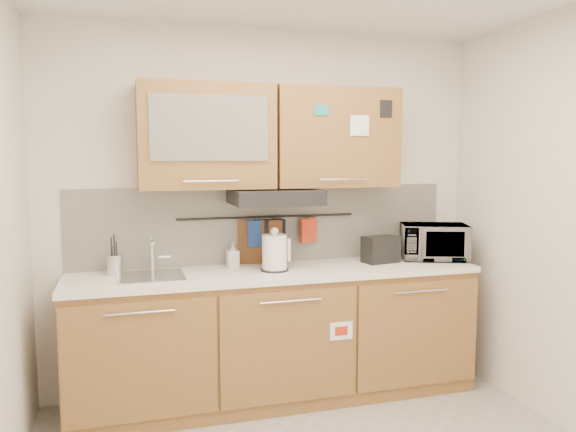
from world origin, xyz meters
TOP-DOWN VIEW (x-y plane):
  - wall_back at (0.00, 1.50)m, footprint 3.20×0.00m
  - base_cabinet at (0.00, 1.19)m, footprint 2.80×0.64m
  - countertop at (0.00, 1.19)m, footprint 2.82×0.62m
  - backsplash at (0.00, 1.49)m, footprint 2.80×0.02m
  - upper_cabinets at (-0.00, 1.32)m, footprint 1.82×0.37m
  - range_hood at (0.00, 1.25)m, footprint 0.60×0.46m
  - sink at (-0.85, 1.21)m, footprint 0.42×0.40m
  - utensil_rail at (0.00, 1.45)m, footprint 1.30×0.02m
  - utensil_crock at (-1.07, 1.33)m, footprint 0.13×0.13m
  - kettle at (-0.02, 1.17)m, footprint 0.22×0.21m
  - toaster at (0.80, 1.23)m, footprint 0.28×0.20m
  - microwave at (1.24, 1.24)m, footprint 0.56×0.47m
  - soap_bottle at (-0.28, 1.38)m, footprint 0.08×0.09m
  - cutting_board at (-0.06, 1.44)m, footprint 0.32×0.10m
  - oven_mitt at (-0.10, 1.44)m, footprint 0.12×0.03m
  - dark_pouch at (0.04, 1.44)m, footprint 0.16×0.06m
  - pot_holder at (0.31, 1.44)m, footprint 0.14×0.08m

SIDE VIEW (x-z plane):
  - base_cabinet at x=0.00m, z-range -0.03..0.85m
  - countertop at x=0.00m, z-range 0.88..0.92m
  - sink at x=-0.85m, z-range 0.79..1.05m
  - utensil_crock at x=-1.07m, z-range 0.86..1.12m
  - soap_bottle at x=-0.28m, z-range 0.92..1.10m
  - toaster at x=0.80m, z-range 0.92..1.12m
  - kettle at x=-0.02m, z-range 0.89..1.19m
  - cutting_board at x=-0.06m, z-range 0.84..1.24m
  - microwave at x=1.24m, z-range 0.92..1.19m
  - dark_pouch at x=0.04m, z-range 0.99..1.24m
  - oven_mitt at x=-0.10m, z-range 1.05..1.24m
  - pot_holder at x=0.31m, z-range 1.06..1.24m
  - backsplash at x=0.00m, z-range 0.92..1.48m
  - utensil_rail at x=0.00m, z-range 1.25..1.27m
  - wall_back at x=0.00m, z-range -0.30..2.90m
  - range_hood at x=0.00m, z-range 1.37..1.47m
  - upper_cabinets at x=0.00m, z-range 1.48..2.18m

